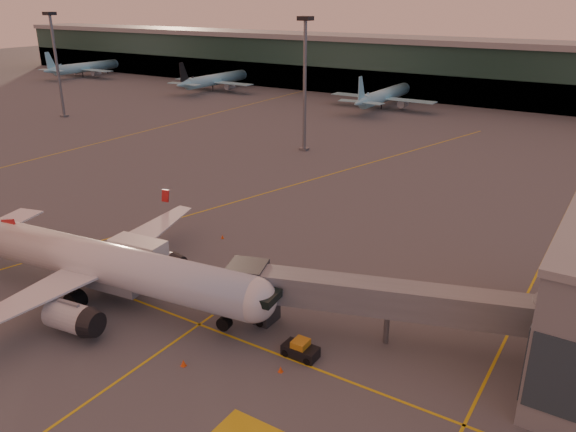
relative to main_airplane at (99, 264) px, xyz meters
The scene contains 13 objects.
ground 8.40m from the main_airplane, 28.20° to the right, with size 600.00×600.00×0.00m, color #4C4F54.
taxi_markings 41.18m from the main_airplane, 91.10° to the left, with size 100.12×173.00×0.01m.
terminal 138.53m from the main_airplane, 87.29° to the left, with size 400.00×20.00×17.60m.
mast_west_far 102.50m from the main_airplane, 144.98° to the left, with size 2.40×2.40×25.60m.
mast_west_near 64.85m from the main_airplane, 102.16° to the left, with size 2.40×2.40×25.60m.
distant_aircraft_row 115.87m from the main_airplane, 81.37° to the left, with size 350.00×34.00×13.00m.
main_airplane is the anchor object (origin of this frame).
jet_bridge 30.29m from the main_airplane, 16.82° to the left, with size 29.82×12.31×5.97m.
catering_truck 5.14m from the main_airplane, 86.12° to the left, with size 6.36×3.31×4.74m.
pushback_tug 22.56m from the main_airplane, ahead, with size 3.07×1.67×1.58m.
cone_nose 22.27m from the main_airplane, ahead, with size 0.41×0.41×0.53m.
cone_wing_left 19.00m from the main_airplane, 88.10° to the left, with size 0.38×0.38×0.49m.
cone_fwd 15.64m from the main_airplane, 15.63° to the right, with size 0.48×0.48×0.61m.
Camera 1 is at (36.54, -29.00, 28.81)m, focal length 35.00 mm.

